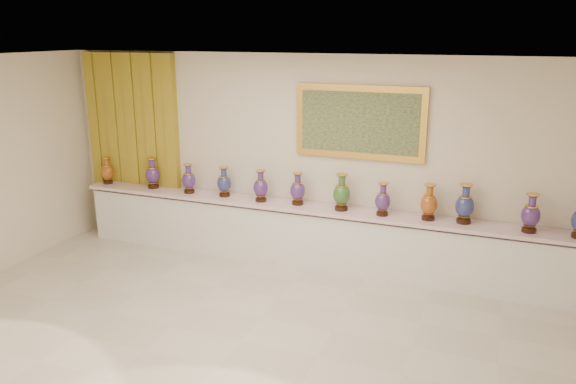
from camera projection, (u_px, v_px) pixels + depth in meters
name	position (u px, v px, depth m)	size (l,w,h in m)	color
ground	(241.00, 341.00, 6.19)	(8.00, 8.00, 0.00)	beige
room	(166.00, 143.00, 8.78)	(8.00, 8.00, 8.00)	beige
counter	(308.00, 236.00, 8.10)	(7.28, 0.48, 0.90)	white
vase_0	(107.00, 172.00, 9.09)	(0.23, 0.23, 0.43)	black
vase_1	(153.00, 175.00, 8.83)	(0.26, 0.26, 0.48)	black
vase_2	(189.00, 180.00, 8.56)	(0.25, 0.25, 0.45)	black
vase_3	(224.00, 183.00, 8.38)	(0.26, 0.26, 0.45)	black
vase_4	(261.00, 187.00, 8.13)	(0.29, 0.29, 0.47)	black
vase_5	(298.00, 190.00, 7.98)	(0.23, 0.23, 0.47)	black
vase_6	(342.00, 194.00, 7.72)	(0.32, 0.32, 0.52)	black
vase_7	(383.00, 201.00, 7.51)	(0.25, 0.25, 0.45)	black
vase_8	(429.00, 204.00, 7.33)	(0.23, 0.23, 0.48)	black
vase_9	(465.00, 206.00, 7.20)	(0.31, 0.31, 0.52)	black
vase_10	(531.00, 215.00, 6.87)	(0.25, 0.25, 0.49)	black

